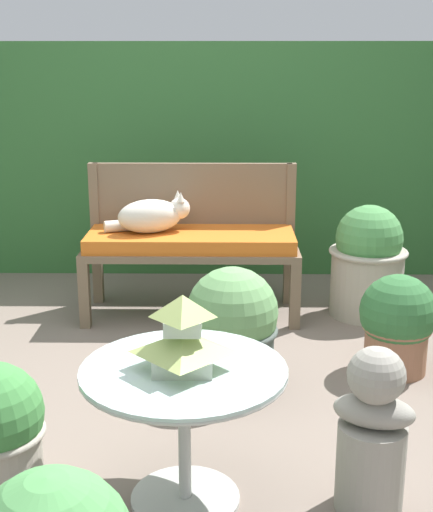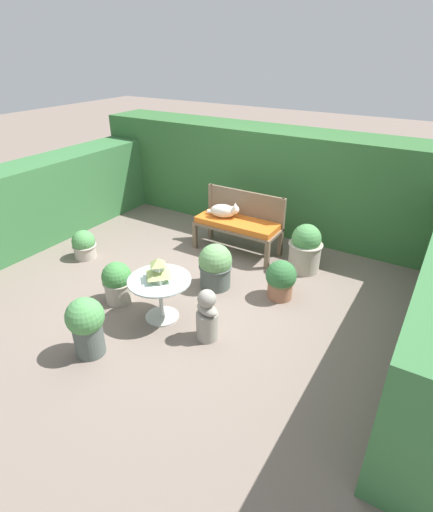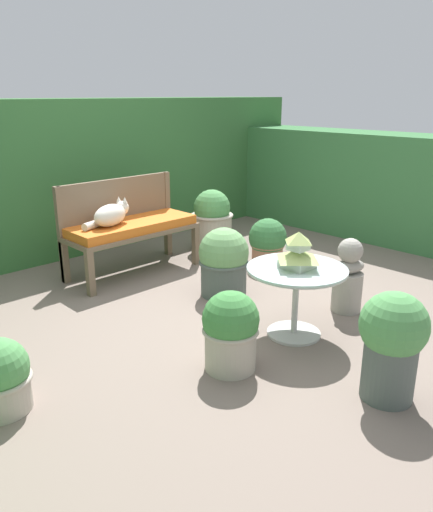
{
  "view_description": "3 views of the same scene",
  "coord_description": "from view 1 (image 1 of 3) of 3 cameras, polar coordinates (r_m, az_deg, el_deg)",
  "views": [
    {
      "loc": [
        0.21,
        -2.86,
        1.51
      ],
      "look_at": [
        0.17,
        0.43,
        0.58
      ],
      "focal_mm": 50.0,
      "sensor_mm": 36.0,
      "label": 1
    },
    {
      "loc": [
        2.55,
        -3.51,
        2.79
      ],
      "look_at": [
        0.2,
        0.31,
        0.38
      ],
      "focal_mm": 28.0,
      "sensor_mm": 36.0,
      "label": 2
    },
    {
      "loc": [
        -2.58,
        -2.62,
        1.65
      ],
      "look_at": [
        0.09,
        0.13,
        0.4
      ],
      "focal_mm": 35.0,
      "sensor_mm": 36.0,
      "label": 3
    }
  ],
  "objects": [
    {
      "name": "ground",
      "position": [
        3.24,
        -3.18,
        -12.05
      ],
      "size": [
        30.0,
        30.0,
        0.0
      ],
      "primitive_type": "plane",
      "color": "#75665B"
    },
    {
      "name": "foliage_hedge_back",
      "position": [
        5.36,
        -1.56,
        8.14
      ],
      "size": [
        6.4,
        0.85,
        1.6
      ],
      "primitive_type": "cube",
      "color": "#336633",
      "rests_on": "ground"
    },
    {
      "name": "garden_bench",
      "position": [
        4.2,
        -2.05,
        0.83
      ],
      "size": [
        1.26,
        0.5,
        0.51
      ],
      "color": "brown",
      "rests_on": "ground"
    },
    {
      "name": "bench_backrest",
      "position": [
        4.38,
        -1.94,
        4.15
      ],
      "size": [
        1.26,
        0.06,
        0.88
      ],
      "color": "brown",
      "rests_on": "ground"
    },
    {
      "name": "cat",
      "position": [
        4.17,
        -5.19,
        3.24
      ],
      "size": [
        0.51,
        0.31,
        0.24
      ],
      "rotation": [
        0.0,
        0.0,
        0.33
      ],
      "color": "silver",
      "rests_on": "garden_bench"
    },
    {
      "name": "patio_table",
      "position": [
        2.45,
        -2.62,
        -11.22
      ],
      "size": [
        0.7,
        0.7,
        0.51
      ],
      "color": "#B7B7B2",
      "rests_on": "ground"
    },
    {
      "name": "pagoda_birdhouse",
      "position": [
        2.36,
        -2.68,
        -6.51
      ],
      "size": [
        0.26,
        0.26,
        0.26
      ],
      "color": "#B2BCA8",
      "rests_on": "patio_table"
    },
    {
      "name": "garden_bust",
      "position": [
        2.53,
        12.36,
        -13.87
      ],
      "size": [
        0.31,
        0.23,
        0.6
      ],
      "rotation": [
        0.0,
        0.0,
        -0.32
      ],
      "color": "gray",
      "rests_on": "ground"
    },
    {
      "name": "potted_plant_hedge_corner",
      "position": [
        3.6,
        14.26,
        -5.23
      ],
      "size": [
        0.37,
        0.37,
        0.49
      ],
      "color": "#9E664C",
      "rests_on": "ground"
    },
    {
      "name": "potted_plant_patio_mid",
      "position": [
        3.3,
        1.25,
        -5.93
      ],
      "size": [
        0.43,
        0.43,
        0.59
      ],
      "color": "#4C5651",
      "rests_on": "ground"
    },
    {
      "name": "potted_plant_path_edge",
      "position": [
        4.32,
        12.01,
        -0.48
      ],
      "size": [
        0.46,
        0.46,
        0.67
      ],
      "color": "#ADA393",
      "rests_on": "ground"
    }
  ]
}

